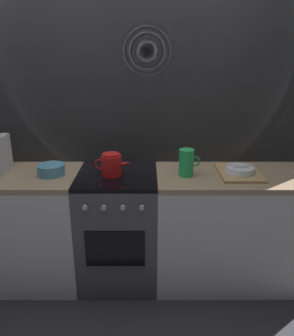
% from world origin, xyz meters
% --- Properties ---
extents(ground_plane, '(8.00, 8.00, 0.00)m').
position_xyz_m(ground_plane, '(0.00, 0.00, 0.00)').
color(ground_plane, '#2D2D33').
extents(back_wall, '(3.60, 0.05, 2.40)m').
position_xyz_m(back_wall, '(0.00, 0.32, 1.20)').
color(back_wall, gray).
rests_on(back_wall, ground_plane).
extents(counter_left, '(1.20, 0.60, 0.90)m').
position_xyz_m(counter_left, '(-0.90, 0.00, 0.45)').
color(counter_left, silver).
rests_on(counter_left, ground_plane).
extents(stove_unit, '(0.60, 0.63, 0.90)m').
position_xyz_m(stove_unit, '(-0.00, -0.00, 0.45)').
color(stove_unit, '#4C4C51').
rests_on(stove_unit, ground_plane).
extents(counter_right, '(1.20, 0.60, 0.90)m').
position_xyz_m(counter_right, '(0.90, 0.00, 0.45)').
color(counter_right, silver).
rests_on(counter_right, ground_plane).
extents(kettle, '(0.28, 0.15, 0.17)m').
position_xyz_m(kettle, '(-0.03, -0.01, 0.98)').
color(kettle, red).
rests_on(kettle, stove_unit).
extents(mixing_bowl, '(0.20, 0.20, 0.08)m').
position_xyz_m(mixing_bowl, '(-0.48, -0.01, 0.94)').
color(mixing_bowl, teal).
rests_on(mixing_bowl, counter_left).
extents(pitcher, '(0.16, 0.11, 0.20)m').
position_xyz_m(pitcher, '(0.52, -0.02, 1.00)').
color(pitcher, green).
rests_on(pitcher, counter_right).
extents(dish_pile, '(0.30, 0.40, 0.07)m').
position_xyz_m(dish_pile, '(0.91, 0.00, 0.92)').
color(dish_pile, tan).
rests_on(dish_pile, counter_right).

